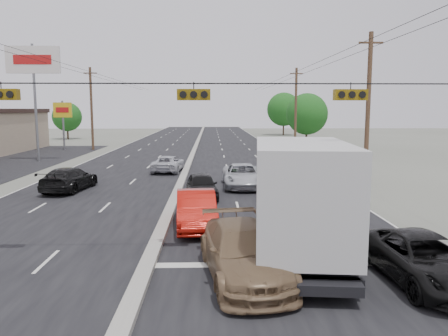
{
  "coord_description": "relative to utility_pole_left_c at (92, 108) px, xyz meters",
  "views": [
    {
      "loc": [
        2.04,
        -14.0,
        5.0
      ],
      "look_at": [
        2.65,
        6.69,
        2.2
      ],
      "focal_mm": 35.0,
      "sensor_mm": 36.0,
      "label": 1
    }
  ],
  "objects": [
    {
      "name": "utility_pole_left_c",
      "position": [
        0.0,
        0.0,
        0.0
      ],
      "size": [
        1.6,
        0.3,
        10.0
      ],
      "color": "#422D1E",
      "rests_on": "ground"
    },
    {
      "name": "tree_right_mid",
      "position": [
        27.5,
        5.0,
        -0.77
      ],
      "size": [
        5.6,
        5.6,
        7.14
      ],
      "color": "#382619",
      "rests_on": "ground"
    },
    {
      "name": "red_sedan",
      "position": [
        13.9,
        -35.92,
        -4.34
      ],
      "size": [
        1.94,
        4.74,
        1.53
      ],
      "primitive_type": "imported",
      "rotation": [
        0.0,
        0.0,
        0.07
      ],
      "color": "#B3130B",
      "rests_on": "ground"
    },
    {
      "name": "tan_sedan",
      "position": [
        15.5,
        -41.57,
        -4.32
      ],
      "size": [
        2.9,
        5.65,
        1.57
      ],
      "primitive_type": "imported",
      "rotation": [
        0.0,
        0.0,
        0.13
      ],
      "color": "#7E6244",
      "rests_on": "ground"
    },
    {
      "name": "traffic_signals",
      "position": [
        13.9,
        -40.0,
        0.39
      ],
      "size": [
        25.0,
        0.3,
        0.54
      ],
      "color": "black",
      "rests_on": "ground"
    },
    {
      "name": "utility_pole_right_b",
      "position": [
        25.0,
        -25.0,
        0.0
      ],
      "size": [
        1.6,
        0.3,
        10.0
      ],
      "color": "#422D1E",
      "rests_on": "ground"
    },
    {
      "name": "box_truck",
      "position": [
        17.43,
        -40.01,
        -3.07
      ],
      "size": [
        3.52,
        8.06,
        3.97
      ],
      "rotation": [
        0.0,
        0.0,
        -0.1
      ],
      "color": "black",
      "rests_on": "ground"
    },
    {
      "name": "pole_sign_far",
      "position": [
        -3.5,
        -0.0,
        -0.7
      ],
      "size": [
        2.2,
        0.25,
        6.0
      ],
      "color": "slate",
      "rests_on": "ground"
    },
    {
      "name": "oncoming_near",
      "position": [
        5.8,
        -27.23,
        -4.38
      ],
      "size": [
        2.65,
        5.2,
        1.45
      ],
      "primitive_type": "imported",
      "rotation": [
        0.0,
        0.0,
        3.01
      ],
      "color": "black",
      "rests_on": "ground"
    },
    {
      "name": "tree_left_far",
      "position": [
        -9.5,
        20.0,
        -1.39
      ],
      "size": [
        4.8,
        4.8,
        6.12
      ],
      "color": "#382619",
      "rests_on": "ground"
    },
    {
      "name": "oncoming_far",
      "position": [
        11.1,
        -19.23,
        -4.46
      ],
      "size": [
        2.53,
        4.8,
        1.29
      ],
      "primitive_type": "imported",
      "rotation": [
        0.0,
        0.0,
        3.05
      ],
      "color": "silver",
      "rests_on": "ground"
    },
    {
      "name": "queue_car_c",
      "position": [
        16.55,
        -26.3,
        -4.37
      ],
      "size": [
        2.46,
        5.29,
        1.47
      ],
      "primitive_type": "imported",
      "rotation": [
        0.0,
        0.0,
        0.01
      ],
      "color": "#B7BAC0",
      "rests_on": "ground"
    },
    {
      "name": "queue_car_b",
      "position": [
        18.0,
        -31.38,
        -4.5
      ],
      "size": [
        1.36,
        3.72,
        1.22
      ],
      "primitive_type": "imported",
      "rotation": [
        0.0,
        0.0,
        0.02
      ],
      "color": "silver",
      "rests_on": "ground"
    },
    {
      "name": "tree_right_far",
      "position": [
        28.5,
        30.0,
        -0.15
      ],
      "size": [
        6.4,
        6.4,
        8.16
      ],
      "color": "#382619",
      "rests_on": "ground"
    },
    {
      "name": "ground",
      "position": [
        12.5,
        -40.0,
        -5.11
      ],
      "size": [
        200.0,
        200.0,
        0.0
      ],
      "primitive_type": "plane",
      "color": "#606356",
      "rests_on": "ground"
    },
    {
      "name": "pole_sign_billboard",
      "position": [
        -2.0,
        -12.0,
        3.76
      ],
      "size": [
        5.0,
        0.25,
        11.0
      ],
      "color": "slate",
      "rests_on": "ground"
    },
    {
      "name": "black_suv",
      "position": [
        20.68,
        -42.06,
        -4.42
      ],
      "size": [
        2.64,
        5.12,
        1.38
      ],
      "primitive_type": "imported",
      "rotation": [
        0.0,
        0.0,
        0.07
      ],
      "color": "black",
      "rests_on": "ground"
    },
    {
      "name": "road_surface",
      "position": [
        12.5,
        -10.0,
        -5.11
      ],
      "size": [
        20.0,
        160.0,
        0.02
      ],
      "primitive_type": "cube",
      "color": "black",
      "rests_on": "ground"
    },
    {
      "name": "queue_car_e",
      "position": [
        20.98,
        -28.0,
        -4.37
      ],
      "size": [
        1.78,
        4.35,
        1.48
      ],
      "primitive_type": "imported",
      "rotation": [
        0.0,
        0.0,
        -0.01
      ],
      "color": "maroon",
      "rests_on": "ground"
    },
    {
      "name": "center_median",
      "position": [
        12.5,
        -10.0,
        -5.01
      ],
      "size": [
        0.5,
        160.0,
        0.2
      ],
      "primitive_type": "cube",
      "color": "gray",
      "rests_on": "ground"
    },
    {
      "name": "utility_pole_right_c",
      "position": [
        25.0,
        0.0,
        0.0
      ],
      "size": [
        1.6,
        0.3,
        10.0
      ],
      "color": "#422D1E",
      "rests_on": "ground"
    },
    {
      "name": "queue_car_a",
      "position": [
        13.99,
        -29.64,
        -4.41
      ],
      "size": [
        2.07,
        4.26,
        1.4
      ],
      "primitive_type": "imported",
      "rotation": [
        0.0,
        0.0,
        0.1
      ],
      "color": "black",
      "rests_on": "ground"
    }
  ]
}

